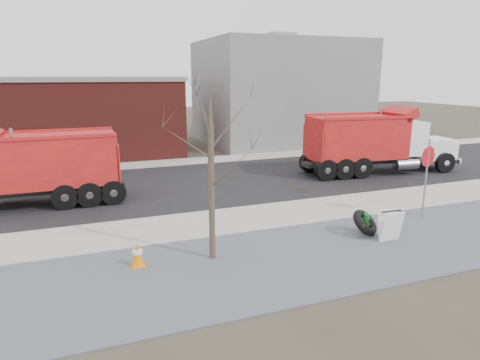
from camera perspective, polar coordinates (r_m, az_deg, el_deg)
name	(u,v)px	position (r m, az deg, el deg)	size (l,w,h in m)	color
ground	(272,219)	(16.37, 4.34, -5.24)	(120.00, 120.00, 0.00)	#383328
gravel_verge	(321,254)	(13.50, 10.79, -9.62)	(60.00, 5.00, 0.03)	slate
sidewalk	(270,217)	(16.57, 3.98, -4.88)	(60.00, 2.50, 0.06)	#9E9B93
curb	(256,207)	(17.69, 2.20, -3.55)	(60.00, 0.15, 0.11)	#9E9B93
road	(220,182)	(21.99, -2.68, -0.23)	(60.00, 9.40, 0.02)	black
far_sidewalk	(192,161)	(27.33, -6.47, 2.51)	(60.00, 2.00, 0.06)	#9E9B93
building_grey	(279,92)	(35.63, 5.21, 11.58)	(12.00, 10.00, 8.00)	gray
building_brick	(20,118)	(31.25, -27.28, 7.36)	(20.20, 8.20, 5.30)	maroon
bare_tree	(211,150)	(12.06, -3.90, 4.08)	(3.20, 3.20, 5.20)	#382D23
fire_hydrant	(365,223)	(15.44, 16.38, -5.56)	(0.44, 0.43, 0.78)	#286A2B
truck_tire	(365,223)	(15.24, 16.31, -5.47)	(1.33, 1.30, 0.91)	black
stop_sign	(427,165)	(17.41, 23.69, 1.80)	(0.81, 0.23, 3.05)	gray
sandwich_board	(390,226)	(14.89, 19.37, -5.75)	(0.77, 0.51, 1.03)	white
traffic_cone_near	(138,255)	(12.65, -13.51, -9.67)	(0.38, 0.38, 0.74)	orange
dump_truck_red_a	(375,140)	(24.85, 17.55, 5.07)	(9.05, 3.28, 3.61)	black
dump_truck_red_b	(31,166)	(19.50, -26.04, 1.70)	(7.95, 2.34, 3.37)	black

